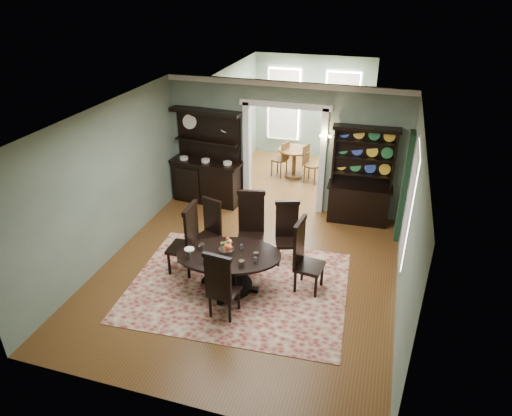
{
  "coord_description": "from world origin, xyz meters",
  "views": [
    {
      "loc": [
        2.22,
        -6.69,
        5.13
      ],
      "look_at": [
        0.03,
        0.6,
        1.13
      ],
      "focal_mm": 32.0,
      "sensor_mm": 36.0,
      "label": 1
    }
  ],
  "objects_px": {
    "dining_table": "(229,264)",
    "sideboard": "(207,171)",
    "welsh_dresser": "(360,189)",
    "parlor_table": "(294,159)"
  },
  "relations": [
    {
      "from": "welsh_dresser",
      "to": "parlor_table",
      "type": "xyz_separation_m",
      "value": [
        -1.93,
        2.02,
        -0.27
      ]
    },
    {
      "from": "parlor_table",
      "to": "dining_table",
      "type": "bearing_deg",
      "value": -90.2
    },
    {
      "from": "dining_table",
      "to": "sideboard",
      "type": "distance_m",
      "value": 3.62
    },
    {
      "from": "welsh_dresser",
      "to": "parlor_table",
      "type": "bearing_deg",
      "value": 131.26
    },
    {
      "from": "sideboard",
      "to": "parlor_table",
      "type": "bearing_deg",
      "value": 55.01
    },
    {
      "from": "welsh_dresser",
      "to": "parlor_table",
      "type": "distance_m",
      "value": 2.81
    },
    {
      "from": "welsh_dresser",
      "to": "parlor_table",
      "type": "relative_size",
      "value": 2.52
    },
    {
      "from": "dining_table",
      "to": "welsh_dresser",
      "type": "relative_size",
      "value": 0.93
    },
    {
      "from": "dining_table",
      "to": "parlor_table",
      "type": "xyz_separation_m",
      "value": [
        0.02,
        5.23,
        0.02
      ]
    },
    {
      "from": "dining_table",
      "to": "welsh_dresser",
      "type": "bearing_deg",
      "value": 45.38
    }
  ]
}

